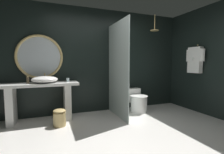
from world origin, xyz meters
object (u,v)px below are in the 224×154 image
vessel_sink (45,80)px  tumbler_cup (68,80)px  toilet (137,101)px  round_wall_mirror (40,57)px  waste_bin (60,117)px  rain_shower_head (155,29)px  soap_dispenser (28,80)px  hanging_bathrobe (195,59)px

vessel_sink → tumbler_cup: vessel_sink is taller
toilet → vessel_sink: bearing=178.0°
round_wall_mirror → waste_bin: round_wall_mirror is taller
tumbler_cup → rain_shower_head: size_ratio=0.21×
soap_dispenser → round_wall_mirror: round_wall_mirror is taller
vessel_sink → hanging_bathrobe: hanging_bathrobe is taller
rain_shower_head → toilet: bearing=-175.4°
vessel_sink → toilet: vessel_sink is taller
tumbler_cup → round_wall_mirror: size_ratio=0.09×
soap_dispenser → hanging_bathrobe: size_ratio=0.22×
toilet → waste_bin: 1.98m
tumbler_cup → waste_bin: bearing=-116.5°
tumbler_cup → hanging_bathrobe: hanging_bathrobe is taller
tumbler_cup → rain_shower_head: rain_shower_head is taller
rain_shower_head → toilet: 1.95m
toilet → waste_bin: bearing=-170.0°
tumbler_cup → waste_bin: (-0.22, -0.44, -0.70)m
tumbler_cup → waste_bin: 0.85m
hanging_bathrobe → round_wall_mirror: bearing=166.0°
vessel_sink → rain_shower_head: size_ratio=1.30×
round_wall_mirror → hanging_bathrobe: round_wall_mirror is taller
vessel_sink → hanging_bathrobe: 3.61m
toilet → round_wall_mirror: bearing=171.5°
soap_dispenser → round_wall_mirror: (0.23, 0.28, 0.49)m
hanging_bathrobe → toilet: (-1.31, 0.56, -1.09)m
round_wall_mirror → rain_shower_head: (2.81, -0.30, 0.76)m
hanging_bathrobe → toilet: hanging_bathrobe is taller
round_wall_mirror → waste_bin: (0.35, -0.69, -1.21)m
waste_bin → tumbler_cup: bearing=63.5°
tumbler_cup → waste_bin: size_ratio=0.25×
tumbler_cup → toilet: (1.73, -0.10, -0.61)m
soap_dispenser → rain_shower_head: size_ratio=0.39×
hanging_bathrobe → waste_bin: bearing=176.3°
tumbler_cup → toilet: size_ratio=0.14×
vessel_sink → round_wall_mirror: round_wall_mirror is taller
waste_bin → hanging_bathrobe: bearing=-3.7°
vessel_sink → round_wall_mirror: 0.56m
tumbler_cup → hanging_bathrobe: size_ratio=0.12×
vessel_sink → toilet: 2.30m
round_wall_mirror → hanging_bathrobe: (3.61, -0.90, -0.04)m
tumbler_cup → hanging_bathrobe: (3.04, -0.66, 0.48)m
hanging_bathrobe → waste_bin: 3.47m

